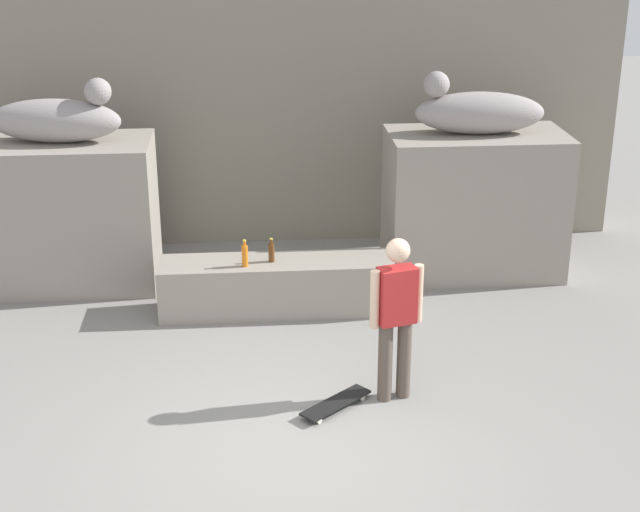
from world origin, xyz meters
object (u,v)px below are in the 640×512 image
object	(u,v)px
bottle_orange	(245,255)
statue_reclining_right	(477,111)
skater	(396,312)
skateboard	(336,403)
statue_reclining_left	(58,119)
bottle_brown	(271,252)

from	to	relation	value
bottle_orange	statue_reclining_right	bearing A→B (deg)	22.47
skater	skateboard	xyz separation A→B (m)	(-0.59, -0.18, -0.86)
skater	bottle_orange	distance (m)	2.47
skateboard	statue_reclining_left	bearing A→B (deg)	91.05
statue_reclining_left	bottle_brown	bearing A→B (deg)	-15.72
skater	skateboard	distance (m)	1.06
statue_reclining_left	bottle_brown	world-z (taller)	statue_reclining_left
statue_reclining_left	skateboard	size ratio (longest dim) A/B	2.25
bottle_brown	skateboard	bearing A→B (deg)	-77.01
skater	statue_reclining_left	bearing A→B (deg)	123.29
statue_reclining_right	bottle_brown	bearing A→B (deg)	25.55
statue_reclining_left	bottle_brown	xyz separation A→B (m)	(2.49, -1.07, -1.37)
skater	bottle_brown	world-z (taller)	skater
skateboard	bottle_brown	world-z (taller)	bottle_brown
bottle_orange	skateboard	bearing A→B (deg)	-69.00
statue_reclining_left	skateboard	bearing A→B (deg)	-40.61
statue_reclining_left	skater	size ratio (longest dim) A/B	0.99
statue_reclining_right	skater	world-z (taller)	statue_reclining_right
statue_reclining_right	bottle_orange	distance (m)	3.42
statue_reclining_right	bottle_brown	xyz separation A→B (m)	(-2.59, -1.08, -1.37)
skateboard	bottle_orange	world-z (taller)	bottle_orange
statue_reclining_right	bottle_brown	world-z (taller)	statue_reclining_right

